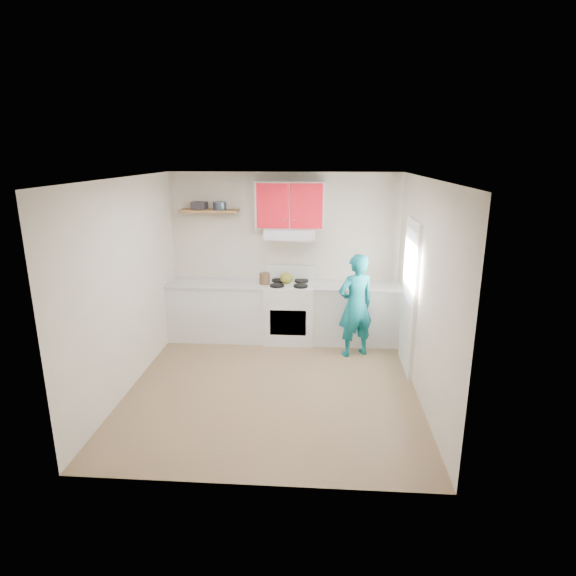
# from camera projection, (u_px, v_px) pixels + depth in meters

# --- Properties ---
(floor) EXTENTS (3.80, 3.80, 0.00)m
(floor) POSITION_uv_depth(u_px,v_px,m) (273.00, 386.00, 6.09)
(floor) COLOR brown
(floor) RESTS_ON ground
(ceiling) EXTENTS (3.60, 3.80, 0.04)m
(ceiling) POSITION_uv_depth(u_px,v_px,m) (271.00, 178.00, 5.38)
(ceiling) COLOR white
(ceiling) RESTS_ON floor
(back_wall) EXTENTS (3.60, 0.04, 2.60)m
(back_wall) POSITION_uv_depth(u_px,v_px,m) (285.00, 256.00, 7.56)
(back_wall) COLOR beige
(back_wall) RESTS_ON floor
(front_wall) EXTENTS (3.60, 0.04, 2.60)m
(front_wall) POSITION_uv_depth(u_px,v_px,m) (249.00, 351.00, 3.91)
(front_wall) COLOR beige
(front_wall) RESTS_ON floor
(left_wall) EXTENTS (0.04, 3.80, 2.60)m
(left_wall) POSITION_uv_depth(u_px,v_px,m) (127.00, 285.00, 5.85)
(left_wall) COLOR beige
(left_wall) RESTS_ON floor
(right_wall) EXTENTS (0.04, 3.80, 2.60)m
(right_wall) POSITION_uv_depth(u_px,v_px,m) (424.00, 291.00, 5.61)
(right_wall) COLOR beige
(right_wall) RESTS_ON floor
(door) EXTENTS (0.05, 0.85, 2.05)m
(door) POSITION_uv_depth(u_px,v_px,m) (410.00, 296.00, 6.36)
(door) COLOR white
(door) RESTS_ON floor
(door_glass) EXTENTS (0.01, 0.55, 0.95)m
(door_glass) POSITION_uv_depth(u_px,v_px,m) (410.00, 265.00, 6.24)
(door_glass) COLOR white
(door_glass) RESTS_ON door
(counter_left) EXTENTS (1.52, 0.60, 0.90)m
(counter_left) POSITION_uv_depth(u_px,v_px,m) (218.00, 311.00, 7.57)
(counter_left) COLOR silver
(counter_left) RESTS_ON floor
(counter_right) EXTENTS (1.32, 0.60, 0.90)m
(counter_right) POSITION_uv_depth(u_px,v_px,m) (356.00, 314.00, 7.42)
(counter_right) COLOR silver
(counter_right) RESTS_ON floor
(stove) EXTENTS (0.76, 0.65, 0.92)m
(stove) POSITION_uv_depth(u_px,v_px,m) (289.00, 312.00, 7.47)
(stove) COLOR white
(stove) RESTS_ON floor
(range_hood) EXTENTS (0.76, 0.44, 0.15)m
(range_hood) POSITION_uv_depth(u_px,v_px,m) (290.00, 233.00, 7.23)
(range_hood) COLOR silver
(range_hood) RESTS_ON back_wall
(upper_cabinets) EXTENTS (1.02, 0.33, 0.70)m
(upper_cabinets) POSITION_uv_depth(u_px,v_px,m) (290.00, 205.00, 7.17)
(upper_cabinets) COLOR red
(upper_cabinets) RESTS_ON back_wall
(shelf) EXTENTS (0.90, 0.30, 0.04)m
(shelf) POSITION_uv_depth(u_px,v_px,m) (209.00, 211.00, 7.29)
(shelf) COLOR brown
(shelf) RESTS_ON back_wall
(books) EXTENTS (0.25, 0.20, 0.11)m
(books) POSITION_uv_depth(u_px,v_px,m) (199.00, 205.00, 7.32)
(books) COLOR #3B353C
(books) RESTS_ON shelf
(tin) EXTENTS (0.23, 0.23, 0.12)m
(tin) POSITION_uv_depth(u_px,v_px,m) (220.00, 206.00, 7.24)
(tin) COLOR #333D4C
(tin) RESTS_ON shelf
(kettle) EXTENTS (0.21, 0.21, 0.17)m
(kettle) POSITION_uv_depth(u_px,v_px,m) (286.00, 278.00, 7.37)
(kettle) COLOR olive
(kettle) RESTS_ON stove
(crock) EXTENTS (0.18, 0.18, 0.20)m
(crock) POSITION_uv_depth(u_px,v_px,m) (265.00, 279.00, 7.32)
(crock) COLOR #48311F
(crock) RESTS_ON counter_left
(cutting_board) EXTENTS (0.32, 0.24, 0.02)m
(cutting_board) POSITION_uv_depth(u_px,v_px,m) (354.00, 285.00, 7.33)
(cutting_board) COLOR olive
(cutting_board) RESTS_ON counter_right
(silicone_mat) EXTENTS (0.37, 0.32, 0.01)m
(silicone_mat) POSITION_uv_depth(u_px,v_px,m) (379.00, 287.00, 7.24)
(silicone_mat) COLOR red
(silicone_mat) RESTS_ON counter_right
(person) EXTENTS (0.66, 0.56, 1.52)m
(person) POSITION_uv_depth(u_px,v_px,m) (356.00, 306.00, 6.82)
(person) COLOR #0C6771
(person) RESTS_ON floor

